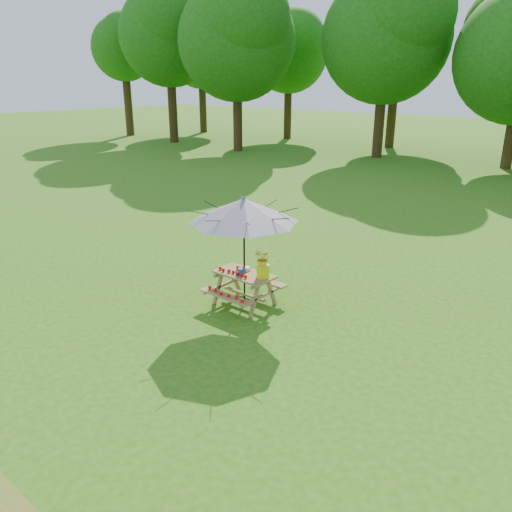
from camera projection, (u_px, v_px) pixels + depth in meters
The scene contains 5 objects.
picnic_table at pixel (244, 289), 9.96m from camera, with size 1.20×1.32×0.67m.
patio_umbrella at pixel (244, 210), 9.42m from camera, with size 2.15×2.15×2.25m.
produce_bins at pixel (242, 270), 9.89m from camera, with size 0.30×0.37×0.13m.
tomatoes_row at pixel (233, 272), 9.80m from camera, with size 0.77×0.13×0.07m, color red, non-canonical shape.
flower_bucket at pixel (263, 262), 9.56m from camera, with size 0.41×0.38×0.56m.
Camera 1 is at (10.63, -3.83, 4.29)m, focal length 35.00 mm.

